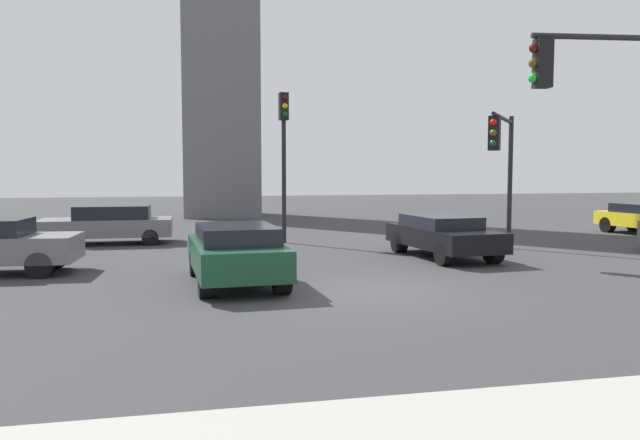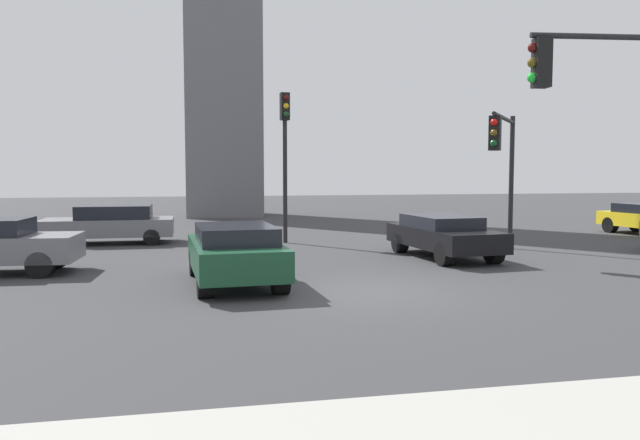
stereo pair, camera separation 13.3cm
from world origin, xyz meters
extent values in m
plane|color=#38383A|center=(0.00, 0.00, 0.00)|extent=(107.62, 107.62, 0.00)
cylinder|color=black|center=(-0.22, 9.69, 2.77)|extent=(0.16, 0.16, 5.54)
cube|color=black|center=(-0.22, 9.69, 5.04)|extent=(0.35, 0.35, 1.00)
sphere|color=#4C0F0C|center=(-0.21, 9.49, 5.34)|extent=(0.20, 0.20, 0.20)
sphere|color=yellow|center=(-0.21, 9.49, 5.04)|extent=(0.20, 0.20, 0.20)
sphere|color=#14471E|center=(-0.21, 9.49, 4.74)|extent=(0.20, 0.20, 0.20)
cylinder|color=black|center=(7.10, 6.35, 2.27)|extent=(0.16, 0.16, 4.54)
cylinder|color=black|center=(5.98, 4.86, 4.32)|extent=(2.34, 3.06, 0.12)
cube|color=black|center=(5.00, 3.56, 3.77)|extent=(0.45, 0.45, 1.00)
sphere|color=red|center=(4.88, 3.40, 4.07)|extent=(0.20, 0.20, 0.20)
sphere|color=#594714|center=(4.88, 3.40, 3.77)|extent=(0.20, 0.20, 0.20)
sphere|color=#14471E|center=(4.88, 3.40, 3.47)|extent=(0.20, 0.20, 0.20)
cylinder|color=black|center=(5.22, -1.73, 5.42)|extent=(4.22, 0.60, 0.12)
cube|color=black|center=(3.37, -1.51, 4.87)|extent=(0.35, 0.35, 1.00)
sphere|color=#4C0F0C|center=(3.17, -1.49, 5.17)|extent=(0.20, 0.20, 0.20)
sphere|color=#594714|center=(3.17, -1.49, 4.87)|extent=(0.20, 0.20, 0.20)
sphere|color=green|center=(3.17, -1.49, 4.57)|extent=(0.20, 0.20, 0.20)
cylinder|color=black|center=(15.68, 10.77, 0.33)|extent=(0.40, 0.70, 0.67)
cylinder|color=black|center=(14.22, 10.61, 0.33)|extent=(0.40, 0.70, 0.67)
cube|color=#19472D|center=(-2.68, 1.50, 0.67)|extent=(2.17, 4.43, 0.68)
cube|color=black|center=(-2.67, 1.28, 1.19)|extent=(1.84, 2.51, 0.44)
cylinder|color=black|center=(-3.56, 2.93, 0.34)|extent=(0.38, 0.69, 0.67)
cylinder|color=black|center=(-1.96, 3.01, 0.34)|extent=(0.38, 0.69, 0.67)
cylinder|color=black|center=(-3.41, -0.01, 0.34)|extent=(0.38, 0.69, 0.67)
cylinder|color=black|center=(-1.81, 0.07, 0.34)|extent=(0.38, 0.69, 0.67)
cube|color=slate|center=(-6.65, 10.79, 0.61)|extent=(4.68, 2.08, 0.63)
cube|color=black|center=(-6.42, 10.79, 1.15)|extent=(2.62, 1.83, 0.53)
cylinder|color=black|center=(-8.24, 9.94, 0.30)|extent=(0.59, 0.37, 0.59)
cylinder|color=black|center=(-8.24, 11.65, 0.30)|extent=(0.59, 0.37, 0.59)
cylinder|color=black|center=(-5.07, 9.94, 0.30)|extent=(0.59, 0.37, 0.59)
cylinder|color=black|center=(-5.06, 11.65, 0.30)|extent=(0.59, 0.37, 0.59)
cylinder|color=black|center=(-7.31, 4.92, 0.33)|extent=(0.69, 0.38, 0.67)
cylinder|color=black|center=(-7.40, 3.38, 0.33)|extent=(0.69, 0.38, 0.67)
cube|color=black|center=(3.96, 4.69, 0.63)|extent=(2.32, 4.64, 0.59)
cube|color=black|center=(3.94, 4.91, 1.09)|extent=(1.91, 2.65, 0.40)
cylinder|color=black|center=(4.89, 3.25, 0.34)|extent=(0.41, 0.71, 0.68)
cylinder|color=black|center=(3.32, 3.10, 0.34)|extent=(0.41, 0.71, 0.68)
cylinder|color=black|center=(4.61, 6.28, 0.34)|extent=(0.41, 0.71, 0.68)
cylinder|color=black|center=(3.04, 6.14, 0.34)|extent=(0.41, 0.71, 0.68)
cube|color=slate|center=(-1.70, 24.56, 12.41)|extent=(4.38, 4.38, 24.81)
camera|label=1|loc=(-3.86, -13.19, 2.68)|focal=35.01mm
camera|label=2|loc=(-3.73, -13.22, 2.68)|focal=35.01mm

